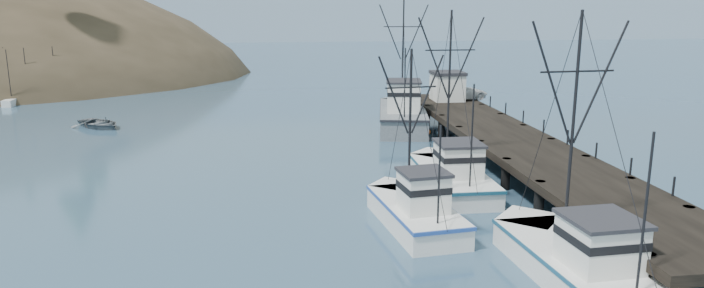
# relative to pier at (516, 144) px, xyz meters

# --- Properties ---
(ground) EXTENTS (400.00, 400.00, 0.00)m
(ground) POSITION_rel_pier_xyz_m (-14.00, -16.00, -1.69)
(ground) COLOR #2C4A63
(ground) RESTS_ON ground
(pier) EXTENTS (6.00, 44.00, 2.00)m
(pier) POSITION_rel_pier_xyz_m (0.00, 0.00, 0.00)
(pier) COLOR black
(pier) RESTS_ON ground
(distant_ridge) EXTENTS (360.00, 40.00, 26.00)m
(distant_ridge) POSITION_rel_pier_xyz_m (-4.00, 154.00, -1.69)
(distant_ridge) COLOR #9EB2C6
(distant_ridge) RESTS_ON ground
(distant_ridge_far) EXTENTS (180.00, 25.00, 18.00)m
(distant_ridge_far) POSITION_rel_pier_xyz_m (-54.00, 169.00, -1.69)
(distant_ridge_far) COLOR silver
(distant_ridge_far) RESTS_ON ground
(moored_sailboats) EXTENTS (18.73, 20.70, 6.35)m
(moored_sailboats) POSITION_rel_pier_xyz_m (-46.65, 39.83, -1.36)
(moored_sailboats) COLOR white
(moored_sailboats) RESTS_ON ground
(trawler_near) EXTENTS (4.37, 11.44, 11.55)m
(trawler_near) POSITION_rel_pier_xyz_m (-4.33, -17.69, -0.87)
(trawler_near) COLOR white
(trawler_near) RESTS_ON ground
(trawler_mid) EXTENTS (4.09, 9.38, 9.51)m
(trawler_mid) POSITION_rel_pier_xyz_m (-9.69, -10.45, -0.87)
(trawler_mid) COLOR white
(trawler_mid) RESTS_ON ground
(trawler_far) EXTENTS (3.61, 10.98, 11.32)m
(trawler_far) POSITION_rel_pier_xyz_m (-5.90, -4.22, -0.87)
(trawler_far) COLOR white
(trawler_far) RESTS_ON ground
(work_vessel) EXTENTS (6.19, 14.03, 11.91)m
(work_vessel) POSITION_rel_pier_xyz_m (-4.92, 15.13, -0.46)
(work_vessel) COLOR slate
(work_vessel) RESTS_ON ground
(pier_shed) EXTENTS (3.00, 3.20, 2.80)m
(pier_shed) POSITION_rel_pier_xyz_m (0.03, 17.72, 1.73)
(pier_shed) COLOR silver
(pier_shed) RESTS_ON pier
(pickup_truck) EXTENTS (5.65, 3.25, 1.48)m
(pickup_truck) POSITION_rel_pier_xyz_m (1.45, 18.00, 1.05)
(pickup_truck) COLOR silver
(pickup_truck) RESTS_ON pier
(motorboat) EXTENTS (6.31, 6.31, 1.08)m
(motorboat) POSITION_rel_pier_xyz_m (-32.82, 18.46, -1.69)
(motorboat) COLOR slate
(motorboat) RESTS_ON ground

